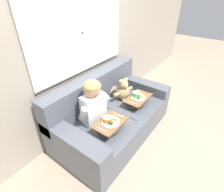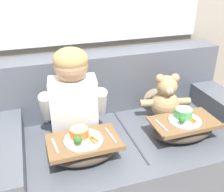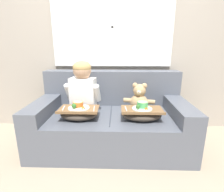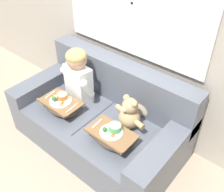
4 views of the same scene
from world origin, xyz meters
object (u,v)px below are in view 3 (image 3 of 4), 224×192
at_px(lap_tray_teddy, 142,113).
at_px(teddy_bear, 139,99).
at_px(couch, 111,119).
at_px(lap_tray_child, 79,113).
at_px(throw_pillow_behind_teddy, 137,94).
at_px(throw_pillow_behind_child, 87,94).
at_px(child_figure, 83,84).

bearing_deg(lap_tray_teddy, teddy_bear, 90.27).
relative_size(couch, lap_tray_teddy, 4.05).
xyz_separation_m(teddy_bear, lap_tray_child, (-0.70, -0.27, -0.08)).
bearing_deg(throw_pillow_behind_teddy, lap_tray_child, -144.29).
relative_size(throw_pillow_behind_child, child_figure, 0.55).
bearing_deg(couch, teddy_bear, 1.54).
relative_size(couch, throw_pillow_behind_teddy, 5.96).
distance_m(throw_pillow_behind_child, lap_tray_child, 0.51).
xyz_separation_m(lap_tray_child, lap_tray_teddy, (0.70, 0.00, 0.00)).
distance_m(throw_pillow_behind_child, teddy_bear, 0.73).
bearing_deg(couch, throw_pillow_behind_child, 145.26).
bearing_deg(throw_pillow_behind_teddy, child_figure, -161.85).
height_order(throw_pillow_behind_child, child_figure, child_figure).
bearing_deg(throw_pillow_behind_teddy, teddy_bear, -90.27).
bearing_deg(lap_tray_child, child_figure, 89.79).
bearing_deg(child_figure, throw_pillow_behind_child, 89.96).
distance_m(throw_pillow_behind_teddy, lap_tray_teddy, 0.51).
bearing_deg(throw_pillow_behind_child, child_figure, -90.04).
bearing_deg(teddy_bear, lap_tray_child, -158.87).
bearing_deg(throw_pillow_behind_teddy, throw_pillow_behind_child, 180.00).
relative_size(teddy_bear, lap_tray_teddy, 0.86).
bearing_deg(child_figure, throw_pillow_behind_teddy, 18.15).
xyz_separation_m(couch, throw_pillow_behind_teddy, (0.35, 0.24, 0.26)).
height_order(couch, teddy_bear, couch).
distance_m(lap_tray_child, lap_tray_teddy, 0.70).
xyz_separation_m(throw_pillow_behind_child, teddy_bear, (0.70, -0.23, -0.00)).
height_order(couch, child_figure, child_figure).
relative_size(throw_pillow_behind_child, teddy_bear, 0.87).
distance_m(teddy_bear, lap_tray_child, 0.75).
xyz_separation_m(throw_pillow_behind_teddy, child_figure, (-0.70, -0.23, 0.19)).
xyz_separation_m(child_figure, teddy_bear, (0.70, -0.00, -0.19)).
bearing_deg(lap_tray_child, throw_pillow_behind_teddy, 35.71).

